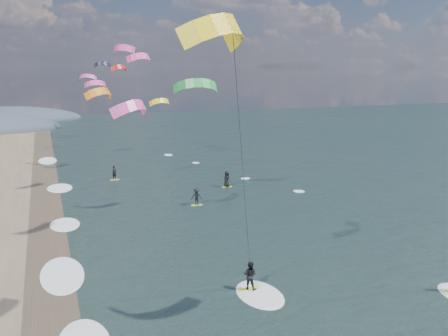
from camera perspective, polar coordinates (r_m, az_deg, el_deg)
name	(u,v)px	position (r m, az deg, el deg)	size (l,w,h in m)	color
wet_sand_strip	(51,311)	(30.46, -19.17, -15.19)	(3.00, 240.00, 0.00)	#382D23
kitesurfer_near_b	(241,126)	(23.66, 1.97, 4.87)	(7.12, 9.22, 16.00)	#CAE628
far_kitesurfers	(192,185)	(53.68, -3.68, -1.96)	(12.54, 14.94, 1.84)	#CAE628
bg_kite_field	(123,76)	(72.35, -11.43, 10.31)	(14.98, 73.48, 8.85)	#D83F8C
shoreline_surf	(69,275)	(34.81, -17.32, -11.62)	(2.40, 79.40, 0.11)	white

